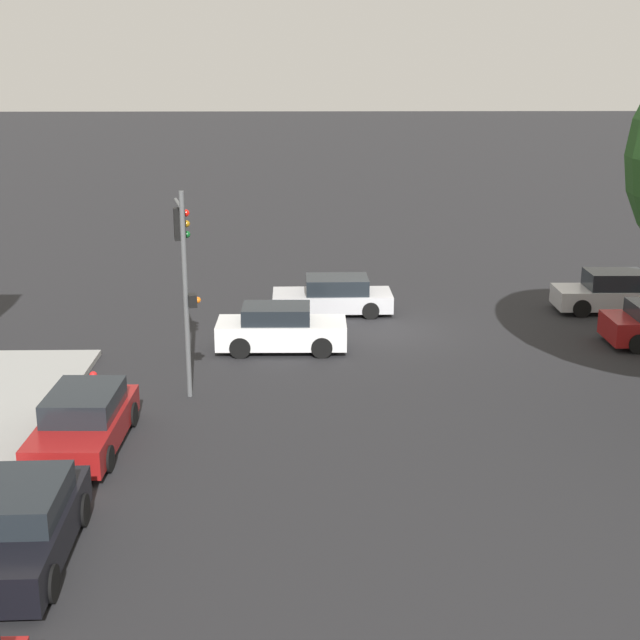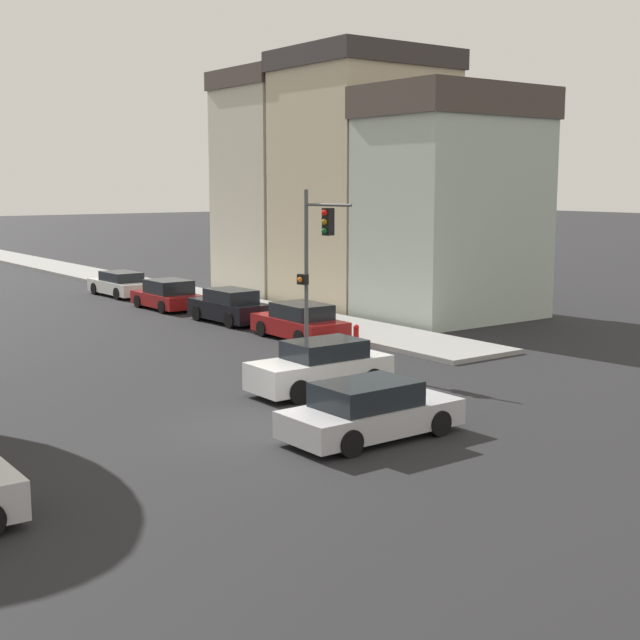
% 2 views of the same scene
% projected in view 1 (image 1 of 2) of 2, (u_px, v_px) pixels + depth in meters
% --- Properties ---
extents(ground_plane, '(300.00, 300.00, 0.00)m').
position_uv_depth(ground_plane, '(383.00, 330.00, 31.41)').
color(ground_plane, black).
extents(traffic_signal, '(0.87, 2.05, 5.80)m').
position_uv_depth(traffic_signal, '(184.00, 262.00, 24.54)').
color(traffic_signal, '#515456').
rests_on(traffic_signal, ground_plane).
extents(crossing_car_0, '(4.22, 1.86, 1.51)m').
position_uv_depth(crossing_car_0, '(280.00, 329.00, 29.00)').
color(crossing_car_0, silver).
rests_on(crossing_car_0, ground_plane).
extents(crossing_car_2, '(4.46, 2.00, 1.38)m').
position_uv_depth(crossing_car_2, '(334.00, 296.00, 33.39)').
color(crossing_car_2, '#B7B7BC').
rests_on(crossing_car_2, ground_plane).
extents(crossing_car_3, '(4.10, 1.87, 1.55)m').
position_uv_depth(crossing_car_3, '(611.00, 293.00, 33.58)').
color(crossing_car_3, '#B7B7BC').
rests_on(crossing_car_3, ground_plane).
extents(parked_car_0, '(2.03, 4.38, 1.42)m').
position_uv_depth(parked_car_0, '(84.00, 421.00, 21.65)').
color(parked_car_0, maroon).
rests_on(parked_car_0, ground_plane).
extents(parked_car_1, '(1.90, 4.34, 1.48)m').
position_uv_depth(parked_car_1, '(23.00, 527.00, 16.65)').
color(parked_car_1, black).
rests_on(parked_car_1, ground_plane).
extents(fire_hydrant, '(0.22, 0.22, 0.92)m').
position_uv_depth(fire_hydrant, '(94.00, 386.00, 24.53)').
color(fire_hydrant, red).
rests_on(fire_hydrant, ground_plane).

